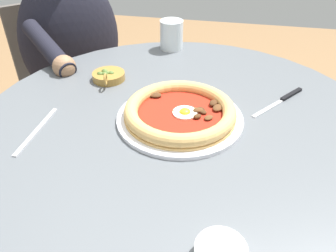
% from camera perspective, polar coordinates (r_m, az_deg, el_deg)
% --- Properties ---
extents(dining_table, '(1.01, 1.01, 0.73)m').
position_cam_1_polar(dining_table, '(0.90, 1.84, -6.16)').
color(dining_table, '#565B60').
rests_on(dining_table, ground).
extents(pizza_on_plate, '(0.30, 0.30, 0.04)m').
position_cam_1_polar(pizza_on_plate, '(0.80, 2.13, 2.14)').
color(pizza_on_plate, white).
rests_on(pizza_on_plate, dining_table).
extents(water_glass, '(0.08, 0.08, 0.10)m').
position_cam_1_polar(water_glass, '(1.19, 0.60, 14.93)').
color(water_glass, silver).
rests_on(water_glass, dining_table).
extents(steak_knife, '(0.14, 0.17, 0.01)m').
position_cam_1_polar(steak_knife, '(0.94, 19.27, 4.50)').
color(steak_knife, silver).
rests_on(steak_knife, dining_table).
extents(olive_pan, '(0.09, 0.12, 0.05)m').
position_cam_1_polar(olive_pan, '(1.00, -10.12, 8.40)').
color(olive_pan, olive).
rests_on(olive_pan, dining_table).
extents(fork_utensil, '(0.01, 0.19, 0.00)m').
position_cam_1_polar(fork_utensil, '(0.83, -21.43, -0.72)').
color(fork_utensil, '#BCBCC1').
rests_on(fork_utensil, dining_table).
extents(diner_person, '(0.44, 0.57, 1.14)m').
position_cam_1_polar(diner_person, '(1.47, -14.88, 6.66)').
color(diner_person, '#282833').
rests_on(diner_person, ground).
extents(cafe_chair_diner, '(0.59, 0.59, 0.81)m').
position_cam_1_polar(cafe_chair_diner, '(1.60, -16.64, 8.12)').
color(cafe_chair_diner, '#504A45').
rests_on(cafe_chair_diner, ground).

